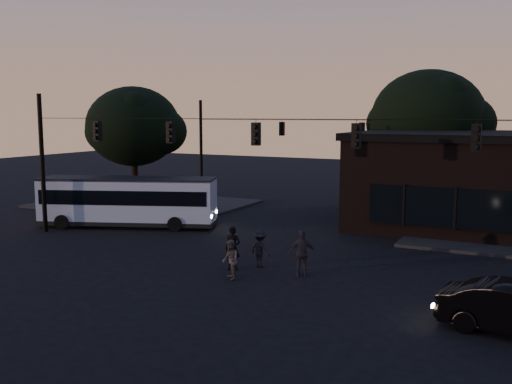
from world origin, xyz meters
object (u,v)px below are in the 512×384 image
at_px(pedestrian_a, 233,248).
at_px(pedestrian_c, 302,253).
at_px(building, 497,181).
at_px(pedestrian_b, 230,260).
at_px(bus, 128,199).
at_px(pedestrian_d, 260,249).

height_order(pedestrian_a, pedestrian_c, pedestrian_c).
distance_m(building, pedestrian_b, 17.62).
relative_size(bus, pedestrian_d, 6.55).
bearing_deg(bus, pedestrian_b, -53.60).
bearing_deg(pedestrian_b, bus, -162.23).
height_order(bus, pedestrian_a, bus).
height_order(pedestrian_b, pedestrian_d, pedestrian_b).
bearing_deg(pedestrian_d, bus, -7.78).
bearing_deg(pedestrian_b, pedestrian_d, 134.93).
xyz_separation_m(bus, pedestrian_d, (10.66, -4.40, -0.81)).
distance_m(building, pedestrian_c, 15.06).
bearing_deg(building, pedestrian_c, -114.02).
height_order(building, pedestrian_d, building).
bearing_deg(pedestrian_a, building, 47.57).
bearing_deg(pedestrian_a, pedestrian_d, 39.43).
bearing_deg(pedestrian_b, building, 111.40).
distance_m(pedestrian_a, pedestrian_d, 1.24).
xyz_separation_m(pedestrian_b, pedestrian_c, (2.30, 1.72, 0.15)).
xyz_separation_m(pedestrian_b, pedestrian_d, (0.20, 2.20, -0.01)).
relative_size(bus, pedestrian_b, 6.50).
bearing_deg(bus, pedestrian_d, -43.78).
height_order(pedestrian_a, pedestrian_d, pedestrian_a).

